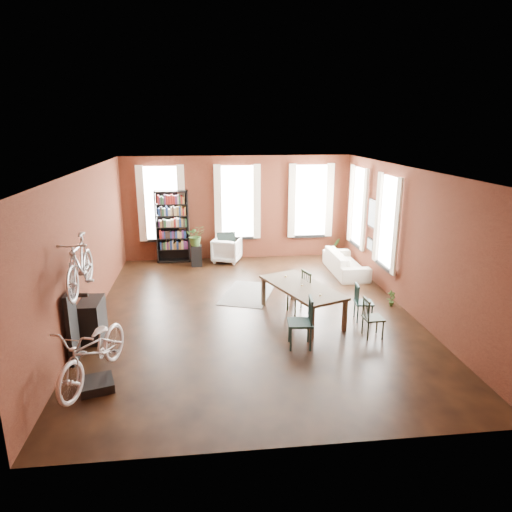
{
  "coord_description": "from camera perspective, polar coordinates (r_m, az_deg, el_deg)",
  "views": [
    {
      "loc": [
        -1.01,
        -9.49,
        4.09
      ],
      "look_at": [
        0.14,
        0.6,
        1.16
      ],
      "focal_mm": 32.0,
      "sensor_mm": 36.0,
      "label": 1
    }
  ],
  "objects": [
    {
      "name": "plant_on_stand",
      "position": [
        13.62,
        -7.54,
        2.29
      ],
      "size": [
        0.65,
        0.7,
        0.48
      ],
      "primitive_type": "imported",
      "rotation": [
        0.0,
        0.0,
        0.17
      ],
      "color": "#355923",
      "rests_on": "plant_stand"
    },
    {
      "name": "dining_chair_b",
      "position": [
        10.29,
        5.34,
        -4.57
      ],
      "size": [
        0.55,
        0.55,
        0.94
      ],
      "primitive_type": "cube",
      "rotation": [
        0.0,
        0.0,
        -1.26
      ],
      "color": "black",
      "rests_on": "ground"
    },
    {
      "name": "room",
      "position": [
        10.37,
        0.59,
        5.23
      ],
      "size": [
        9.0,
        9.04,
        3.22
      ],
      "color": "black",
      "rests_on": "ground"
    },
    {
      "name": "cream_sofa",
      "position": [
        13.24,
        11.17,
        -0.37
      ],
      "size": [
        0.61,
        2.08,
        0.81
      ],
      "primitive_type": "imported",
      "rotation": [
        0.0,
        0.0,
        1.57
      ],
      "color": "beige",
      "rests_on": "ground"
    },
    {
      "name": "white_armchair",
      "position": [
        14.09,
        -3.68,
        0.9
      ],
      "size": [
        0.99,
        0.96,
        0.81
      ],
      "primitive_type": "imported",
      "rotation": [
        0.0,
        0.0,
        2.81
      ],
      "color": "white",
      "rests_on": "ground"
    },
    {
      "name": "plant_by_sofa",
      "position": [
        14.93,
        9.82,
        0.48
      ],
      "size": [
        0.47,
        0.66,
        0.27
      ],
      "primitive_type": "imported",
      "rotation": [
        0.0,
        0.0,
        0.26
      ],
      "color": "#355D25",
      "rests_on": "ground"
    },
    {
      "name": "dining_chair_c",
      "position": [
        9.41,
        14.45,
        -7.49
      ],
      "size": [
        0.38,
        0.38,
        0.81
      ],
      "primitive_type": "cube",
      "rotation": [
        0.0,
        0.0,
        1.59
      ],
      "color": "black",
      "rests_on": "ground"
    },
    {
      "name": "dining_chair_d",
      "position": [
        10.14,
        13.31,
        -5.67
      ],
      "size": [
        0.41,
        0.41,
        0.81
      ],
      "primitive_type": "cube",
      "rotation": [
        0.0,
        0.0,
        1.47
      ],
      "color": "#193736",
      "rests_on": "ground"
    },
    {
      "name": "dining_chair_a",
      "position": [
        8.74,
        5.52,
        -8.3
      ],
      "size": [
        0.5,
        0.5,
        0.98
      ],
      "primitive_type": "cube",
      "rotation": [
        0.0,
        0.0,
        -1.67
      ],
      "color": "#163231",
      "rests_on": "ground"
    },
    {
      "name": "striped_rug",
      "position": [
        11.49,
        -1.05,
        -4.73
      ],
      "size": [
        1.64,
        2.05,
        0.01
      ],
      "primitive_type": "cube",
      "rotation": [
        0.0,
        0.0,
        -0.34
      ],
      "color": "black",
      "rests_on": "ground"
    },
    {
      "name": "plant_stand",
      "position": [
        13.77,
        -7.46,
        0.04
      ],
      "size": [
        0.33,
        0.33,
        0.63
      ],
      "primitive_type": "cube",
      "rotation": [
        0.0,
        0.0,
        0.04
      ],
      "color": "black",
      "rests_on": "ground"
    },
    {
      "name": "dining_table",
      "position": [
        10.08,
        5.7,
        -5.69
      ],
      "size": [
        1.68,
        2.34,
        0.73
      ],
      "primitive_type": "cube",
      "rotation": [
        0.0,
        0.0,
        0.37
      ],
      "color": "brown",
      "rests_on": "ground"
    },
    {
      "name": "bicycle_floor",
      "position": [
        7.57,
        -19.96,
        -7.94
      ],
      "size": [
        0.96,
        1.19,
        1.96
      ],
      "primitive_type": "imported",
      "rotation": [
        0.0,
        0.0,
        -0.3
      ],
      "color": "beige",
      "rests_on": "bike_trainer"
    },
    {
      "name": "plant_small",
      "position": [
        11.19,
        16.53,
        -5.68
      ],
      "size": [
        0.26,
        0.4,
        0.13
      ],
      "primitive_type": "imported",
      "rotation": [
        0.0,
        0.0,
        0.19
      ],
      "color": "#346026",
      "rests_on": "ground"
    },
    {
      "name": "bike_wall_rack",
      "position": [
        8.76,
        -22.0,
        -8.29
      ],
      "size": [
        0.16,
        0.6,
        1.3
      ],
      "primitive_type": "cube",
      "color": "black",
      "rests_on": "ground"
    },
    {
      "name": "bicycle_hung",
      "position": [
        8.22,
        -21.39,
        1.18
      ],
      "size": [
        0.47,
        1.0,
        1.66
      ],
      "primitive_type": "imported",
      "color": "#A5A8AD",
      "rests_on": "bike_wall_rack"
    },
    {
      "name": "bookshelf",
      "position": [
        14.15,
        -10.38,
        3.62
      ],
      "size": [
        1.0,
        0.32,
        2.2
      ],
      "primitive_type": "cube",
      "color": "black",
      "rests_on": "ground"
    },
    {
      "name": "console_table",
      "position": [
        9.62,
        -19.78,
        -7.47
      ],
      "size": [
        0.4,
        0.8,
        0.8
      ],
      "primitive_type": "cube",
      "color": "black",
      "rests_on": "ground"
    },
    {
      "name": "bike_trainer",
      "position": [
        8.03,
        -19.26,
        -14.93
      ],
      "size": [
        0.63,
        0.63,
        0.15
      ],
      "primitive_type": "cube",
      "rotation": [
        0.0,
        0.0,
        0.28
      ],
      "color": "black",
      "rests_on": "ground"
    }
  ]
}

